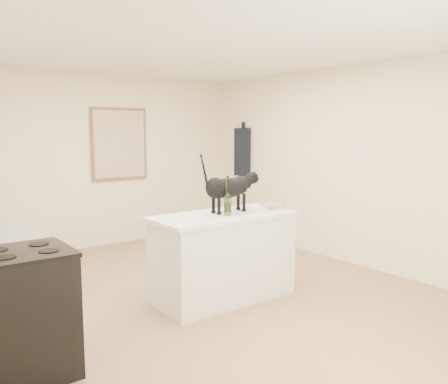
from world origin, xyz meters
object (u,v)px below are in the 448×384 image
(stove, at_px, (27,315))
(black_cat, at_px, (228,190))
(wine_bottle, at_px, (228,198))
(glass_bowl, at_px, (273,206))

(stove, bearing_deg, black_cat, 11.86)
(wine_bottle, bearing_deg, stove, -171.28)
(black_cat, height_order, wine_bottle, black_cat)
(black_cat, relative_size, glass_bowl, 2.56)
(stove, distance_m, glass_bowl, 2.74)
(stove, xyz_separation_m, glass_bowl, (2.68, 0.32, 0.48))
(black_cat, distance_m, glass_bowl, 0.58)
(stove, height_order, black_cat, black_cat)
(black_cat, relative_size, wine_bottle, 1.88)
(stove, xyz_separation_m, wine_bottle, (2.04, 0.31, 0.63))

